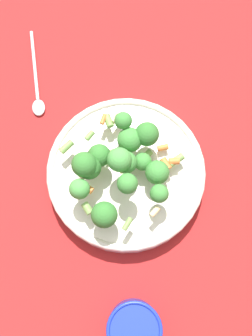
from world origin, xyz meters
The scene contains 5 objects.
ground_plane centered at (0.00, 0.00, 0.00)m, with size 3.00×3.00×0.00m, color maroon.
bowl centered at (0.00, 0.00, 0.02)m, with size 0.30×0.30×0.04m.
pasta_salad centered at (0.00, 0.01, 0.09)m, with size 0.21×0.21×0.09m.
cup centered at (-0.24, 0.13, 0.05)m, with size 0.09×0.09×0.10m.
spoon centered at (0.26, 0.06, 0.01)m, with size 0.19×0.09×0.01m.
Camera 1 is at (-0.17, 0.10, 0.74)m, focal length 42.00 mm.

